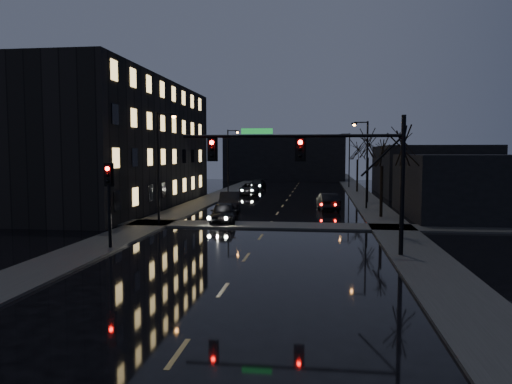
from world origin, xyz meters
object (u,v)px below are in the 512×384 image
(oncoming_car_c, at_px, (250,189))
(oncoming_car_d, at_px, (257,184))
(lead_car, at_px, (328,202))
(oncoming_car_a, at_px, (224,213))
(oncoming_car_b, at_px, (230,201))

(oncoming_car_c, bearing_deg, oncoming_car_d, 87.07)
(oncoming_car_c, bearing_deg, lead_car, -63.10)
(oncoming_car_d, distance_m, lead_car, 26.50)
(oncoming_car_a, distance_m, oncoming_car_d, 34.38)
(oncoming_car_a, bearing_deg, oncoming_car_c, 86.53)
(oncoming_car_d, bearing_deg, lead_car, -62.44)
(oncoming_car_a, distance_m, oncoming_car_b, 7.94)
(lead_car, bearing_deg, oncoming_car_d, -76.71)
(oncoming_car_d, relative_size, lead_car, 1.03)
(oncoming_car_a, bearing_deg, oncoming_car_b, 89.78)
(oncoming_car_a, height_order, lead_car, oncoming_car_a)
(oncoming_car_b, relative_size, lead_car, 1.11)
(oncoming_car_a, relative_size, oncoming_car_d, 0.98)
(oncoming_car_b, relative_size, oncoming_car_d, 1.08)
(oncoming_car_a, relative_size, lead_car, 1.00)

